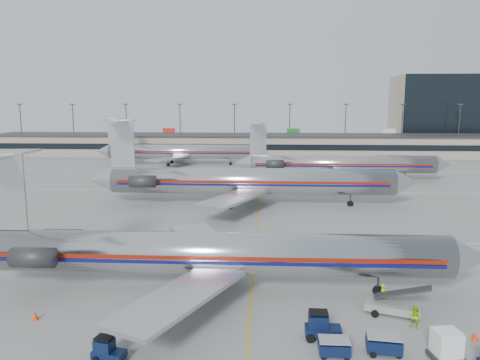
# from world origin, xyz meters

# --- Properties ---
(ground) EXTENTS (260.00, 260.00, 0.00)m
(ground) POSITION_xyz_m (0.00, 0.00, 0.00)
(ground) COLOR gray
(ground) RESTS_ON ground
(apron_markings) EXTENTS (160.00, 0.15, 0.02)m
(apron_markings) POSITION_xyz_m (0.00, 10.00, 0.01)
(apron_markings) COLOR silver
(apron_markings) RESTS_ON ground
(terminal) EXTENTS (162.00, 17.00, 6.25)m
(terminal) POSITION_xyz_m (0.00, 97.97, 3.16)
(terminal) COLOR gray
(terminal) RESTS_ON ground
(light_mast_row) EXTENTS (163.60, 0.40, 15.28)m
(light_mast_row) POSITION_xyz_m (0.00, 112.00, 8.58)
(light_mast_row) COLOR #38383D
(light_mast_row) RESTS_ON ground
(distant_building) EXTENTS (30.00, 20.00, 25.00)m
(distant_building) POSITION_xyz_m (62.00, 128.00, 12.50)
(distant_building) COLOR tan
(distant_building) RESTS_ON ground
(jet_foreground) EXTENTS (44.27, 26.07, 11.59)m
(jet_foreground) POSITION_xyz_m (-3.79, -4.87, 3.36)
(jet_foreground) COLOR silver
(jet_foreground) RESTS_ON ground
(jet_second_row) EXTENTS (50.23, 29.58, 13.15)m
(jet_second_row) POSITION_xyz_m (-1.99, 28.62, 3.82)
(jet_second_row) COLOR silver
(jet_second_row) RESTS_ON ground
(jet_third_row) EXTENTS (43.42, 26.71, 11.87)m
(jet_third_row) POSITION_xyz_m (15.66, 52.51, 3.45)
(jet_third_row) COLOR silver
(jet_third_row) RESTS_ON ground
(jet_back_row) EXTENTS (43.29, 26.63, 11.84)m
(jet_back_row) POSITION_xyz_m (-21.12, 74.96, 3.44)
(jet_back_row) COLOR silver
(jet_back_row) RESTS_ON ground
(tug_left) EXTENTS (2.14, 1.39, 1.60)m
(tug_left) POSITION_xyz_m (-8.47, -15.95, 0.73)
(tug_left) COLOR #091434
(tug_left) RESTS_ON ground
(tug_center) EXTENTS (2.40, 1.28, 1.94)m
(tug_center) POSITION_xyz_m (4.84, -12.48, 0.88)
(tug_center) COLOR #091434
(tug_center) RESTS_ON ground
(cart_inner) EXTENTS (1.91, 1.31, 1.08)m
(cart_inner) POSITION_xyz_m (5.43, -14.50, 0.57)
(cart_inner) COLOR #091434
(cart_inner) RESTS_ON ground
(cart_outer) EXTENTS (2.31, 1.72, 1.22)m
(cart_outer) POSITION_xyz_m (8.60, -14.05, 0.65)
(cart_outer) COLOR #091434
(cart_outer) RESTS_ON ground
(uld_container) EXTENTS (2.04, 1.79, 1.91)m
(uld_container) POSITION_xyz_m (12.18, -14.70, 0.97)
(uld_container) COLOR #2D2D30
(uld_container) RESTS_ON ground
(belt_loader) EXTENTS (4.80, 2.70, 2.46)m
(belt_loader) POSITION_xyz_m (10.71, -8.47, 0.66)
(belt_loader) COLOR gray
(belt_loader) RESTS_ON ground
(ramp_worker_near) EXTENTS (0.81, 0.79, 1.88)m
(ramp_worker_near) POSITION_xyz_m (10.22, -7.25, 0.94)
(ramp_worker_near) COLOR #A4CE13
(ramp_worker_near) RESTS_ON ground
(ramp_worker_far) EXTENTS (1.03, 1.02, 1.67)m
(ramp_worker_far) POSITION_xyz_m (11.60, -10.64, 0.84)
(ramp_worker_far) COLOR #96D213
(ramp_worker_far) RESTS_ON ground
(cone_right) EXTENTS (0.51, 0.51, 0.63)m
(cone_right) POSITION_xyz_m (15.08, -12.10, 0.32)
(cone_right) COLOR #F43C08
(cone_right) RESTS_ON ground
(cone_left) EXTENTS (0.59, 0.59, 0.65)m
(cone_left) POSITION_xyz_m (-15.56, -10.78, 0.33)
(cone_left) COLOR #F43C08
(cone_left) RESTS_ON ground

